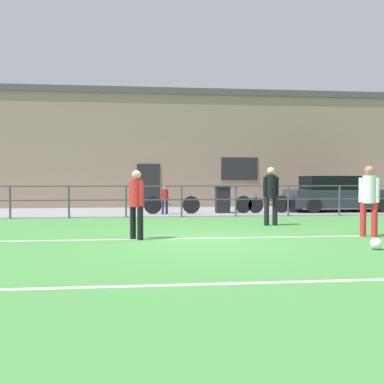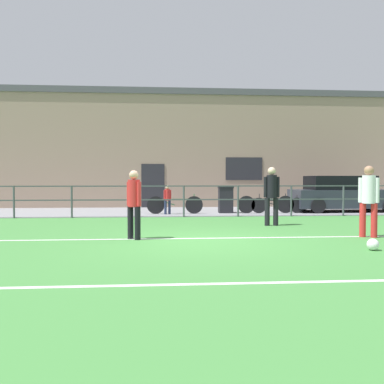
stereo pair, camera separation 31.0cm
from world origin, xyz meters
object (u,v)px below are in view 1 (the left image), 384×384
spectator_child (165,198)px  parked_car_red (338,194)px  player_winger (369,196)px  trash_bin_0 (223,199)px  bicycle_parked_0 (263,204)px  soccer_ball_match (376,244)px  bicycle_parked_1 (274,205)px  player_striker (136,200)px  player_goalkeeper (271,192)px  bicycle_parked_2 (172,205)px

spectator_child → parked_car_red: parked_car_red is taller
player_winger → trash_bin_0: player_winger is taller
bicycle_parked_0 → trash_bin_0: bearing=169.3°
player_winger → bicycle_parked_0: 6.88m
soccer_ball_match → bicycle_parked_1: bearing=86.1°
soccer_ball_match → bicycle_parked_0: size_ratio=0.10×
trash_bin_0 → player_striker: bearing=-114.9°
player_striker → soccer_ball_match: size_ratio=6.91×
player_goalkeeper → parked_car_red: size_ratio=0.40×
player_goalkeeper → bicycle_parked_0: size_ratio=0.76×
spectator_child → bicycle_parked_2: 0.44m
parked_car_red → bicycle_parked_1: (-2.98, -0.65, -0.39)m
player_striker → player_goalkeeper: bearing=76.5°
player_striker → bicycle_parked_2: size_ratio=0.72×
player_goalkeeper → parked_car_red: player_goalkeeper is taller
bicycle_parked_2 → trash_bin_0: bearing=8.2°
bicycle_parked_1 → trash_bin_0: size_ratio=2.03×
soccer_ball_match → trash_bin_0: trash_bin_0 is taller
bicycle_parked_2 → trash_bin_0: trash_bin_0 is taller
player_goalkeeper → parked_car_red: 6.55m
soccer_ball_match → bicycle_parked_1: (0.59, 8.61, 0.23)m
parked_car_red → spectator_child: bearing=-173.6°
parked_car_red → bicycle_parked_1: size_ratio=2.01×
spectator_child → trash_bin_0: size_ratio=1.05×
player_goalkeeper → player_striker: player_goalkeeper is taller
player_winger → bicycle_parked_1: size_ratio=0.79×
bicycle_parked_0 → bicycle_parked_1: bicycle_parked_0 is taller
player_goalkeeper → player_winger: size_ratio=1.02×
spectator_child → player_goalkeeper: bearing=107.9°
player_winger → bicycle_parked_2: bearing=152.8°
spectator_child → bicycle_parked_0: 3.94m
player_goalkeeper → bicycle_parked_0: bearing=-102.0°
player_goalkeeper → spectator_child: (-3.01, 4.02, -0.33)m
spectator_child → bicycle_parked_2: (0.29, 0.18, -0.28)m
soccer_ball_match → spectator_child: 9.27m
spectator_child → parked_car_red: bearing=167.5°
player_striker → trash_bin_0: size_ratio=1.48×
parked_car_red → bicycle_parked_2: bearing=-174.7°
parked_car_red → bicycle_parked_2: parked_car_red is taller
spectator_child → bicycle_parked_0: size_ratio=0.49×
soccer_ball_match → spectator_child: size_ratio=0.20×
bicycle_parked_0 → bicycle_parked_2: 3.63m
player_striker → bicycle_parked_0: (4.84, 6.73, -0.52)m
bicycle_parked_0 → spectator_child: bearing=-177.3°
player_winger → spectator_child: bearing=155.2°
player_striker → soccer_ball_match: 5.15m
player_goalkeeper → spectator_child: size_ratio=1.55×
bicycle_parked_0 → player_winger: bearing=-84.0°
player_winger → player_goalkeeper: bearing=152.3°
player_striker → bicycle_parked_1: bearing=95.3°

